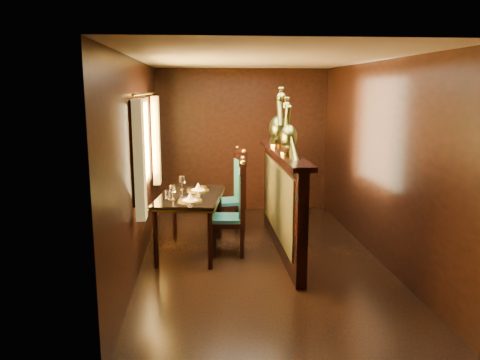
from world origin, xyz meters
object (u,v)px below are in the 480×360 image
at_px(chair_left, 237,205).
at_px(peacock_left, 289,126).
at_px(chair_right, 235,189).
at_px(dining_table, 190,200).
at_px(peacock_right, 278,117).

xyz_separation_m(chair_left, peacock_left, (0.61, -0.30, 1.04)).
height_order(chair_left, chair_right, chair_right).
height_order(dining_table, chair_left, chair_left).
distance_m(chair_left, peacock_right, 1.35).
height_order(dining_table, peacock_right, peacock_right).
bearing_deg(chair_left, peacock_right, 43.56).
distance_m(chair_right, peacock_left, 1.70).
relative_size(dining_table, peacock_left, 2.05).
xyz_separation_m(dining_table, chair_left, (0.61, -0.11, -0.04)).
bearing_deg(peacock_left, chair_left, 154.07).
height_order(peacock_left, peacock_right, peacock_right).
distance_m(chair_right, peacock_right, 1.30).
xyz_separation_m(chair_right, peacock_left, (0.56, -1.23, 1.03)).
bearing_deg(chair_right, peacock_left, -75.96).
height_order(dining_table, peacock_left, peacock_left).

